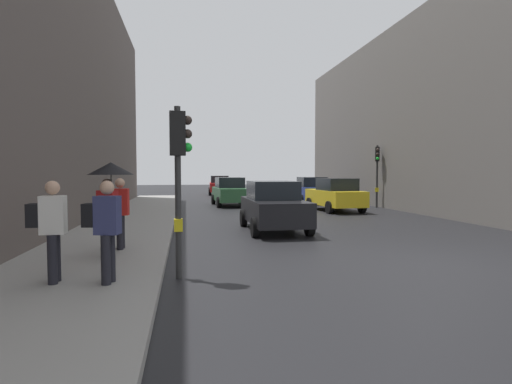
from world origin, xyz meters
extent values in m
plane|color=black|center=(0.00, 0.00, 0.00)|extent=(120.00, 120.00, 0.00)
cube|color=gray|center=(-7.59, 6.00, 0.08)|extent=(3.35, 40.00, 0.16)
cube|color=slate|center=(11.92, 13.46, 5.11)|extent=(12.00, 25.44, 10.23)
cylinder|color=#2D2D2D|center=(-5.62, -0.32, 1.67)|extent=(0.12, 0.12, 3.34)
cube|color=black|center=(-5.62, -0.32, 2.82)|extent=(0.31, 0.26, 0.84)
cube|color=yellow|center=(-5.62, -0.32, 1.05)|extent=(0.17, 0.21, 0.24)
sphere|color=#2D231E|center=(-5.43, -0.31, 3.08)|extent=(0.18, 0.18, 0.18)
sphere|color=#2D231E|center=(-5.43, -0.31, 2.82)|extent=(0.18, 0.18, 0.18)
sphere|color=green|center=(-5.43, -0.31, 2.56)|extent=(0.18, 0.18, 0.18)
cylinder|color=#2D2D2D|center=(5.62, 13.75, 1.83)|extent=(0.12, 0.12, 3.66)
cube|color=black|center=(5.62, 13.75, 3.14)|extent=(0.34, 0.37, 0.84)
cube|color=yellow|center=(5.62, 13.75, 1.05)|extent=(0.25, 0.22, 0.24)
sphere|color=#2D231E|center=(5.54, 13.57, 3.40)|extent=(0.18, 0.18, 0.18)
sphere|color=#2D231E|center=(5.54, 13.57, 3.14)|extent=(0.18, 0.18, 0.18)
sphere|color=green|center=(5.54, 13.57, 2.88)|extent=(0.18, 0.18, 0.18)
cube|color=navy|center=(2.86, 17.81, 0.72)|extent=(2.00, 4.28, 0.80)
cube|color=black|center=(2.85, 17.56, 1.44)|extent=(1.70, 2.08, 0.64)
cylinder|color=black|center=(2.03, 19.20, 0.32)|extent=(0.25, 0.65, 0.64)
cylinder|color=black|center=(3.83, 19.11, 0.32)|extent=(0.25, 0.65, 0.64)
cylinder|color=black|center=(1.90, 16.51, 0.32)|extent=(0.25, 0.65, 0.64)
cylinder|color=black|center=(3.69, 16.42, 0.32)|extent=(0.25, 0.65, 0.64)
cube|color=yellow|center=(2.43, 12.26, 0.72)|extent=(2.05, 4.30, 0.80)
cube|color=black|center=(2.45, 12.01, 1.44)|extent=(1.72, 2.09, 0.64)
cylinder|color=black|center=(1.45, 13.55, 0.32)|extent=(0.26, 0.65, 0.64)
cylinder|color=black|center=(3.25, 13.66, 0.32)|extent=(0.26, 0.65, 0.64)
cylinder|color=black|center=(1.62, 10.86, 0.32)|extent=(0.26, 0.65, 0.64)
cylinder|color=black|center=(3.41, 10.97, 0.32)|extent=(0.26, 0.65, 0.64)
cube|color=black|center=(-2.39, 5.63, 0.72)|extent=(1.82, 4.21, 0.80)
cube|color=black|center=(-2.39, 5.88, 1.44)|extent=(1.61, 2.01, 0.64)
cylinder|color=black|center=(-1.50, 4.28, 0.32)|extent=(0.22, 0.64, 0.64)
cylinder|color=black|center=(-3.30, 4.29, 0.32)|extent=(0.22, 0.64, 0.64)
cylinder|color=black|center=(-1.49, 6.98, 0.32)|extent=(0.22, 0.64, 0.64)
cylinder|color=black|center=(-3.29, 6.99, 0.32)|extent=(0.22, 0.64, 0.64)
cube|color=#2D6038|center=(-2.74, 16.61, 0.72)|extent=(2.01, 4.29, 0.80)
cube|color=black|center=(-2.75, 16.86, 1.44)|extent=(1.70, 2.08, 0.64)
cylinder|color=black|center=(-1.77, 15.31, 0.32)|extent=(0.25, 0.65, 0.64)
cylinder|color=black|center=(-3.57, 15.22, 0.32)|extent=(0.25, 0.65, 0.64)
cylinder|color=black|center=(-1.91, 18.01, 0.32)|extent=(0.25, 0.65, 0.64)
cylinder|color=black|center=(-3.71, 17.92, 0.32)|extent=(0.25, 0.65, 0.64)
cube|color=red|center=(-2.37, 29.11, 0.72)|extent=(2.00, 4.28, 0.80)
cube|color=black|center=(-2.36, 29.36, 1.44)|extent=(1.69, 2.07, 0.64)
cylinder|color=black|center=(-1.54, 27.72, 0.32)|extent=(0.25, 0.65, 0.64)
cylinder|color=black|center=(-3.33, 27.81, 0.32)|extent=(0.25, 0.65, 0.64)
cylinder|color=black|center=(-1.41, 30.42, 0.32)|extent=(0.25, 0.65, 0.64)
cylinder|color=black|center=(-3.21, 30.50, 0.32)|extent=(0.25, 0.65, 0.64)
cylinder|color=black|center=(-7.17, 1.31, 0.58)|extent=(0.16, 0.16, 0.85)
cylinder|color=black|center=(-7.24, 1.12, 0.58)|extent=(0.16, 0.16, 0.85)
cube|color=red|center=(-7.21, 1.22, 1.34)|extent=(0.47, 0.39, 0.66)
sphere|color=tan|center=(-7.21, 1.22, 1.81)|extent=(0.24, 0.24, 0.24)
cylinder|color=black|center=(-7.11, 1.18, 1.59)|extent=(0.02, 0.02, 0.90)
cone|color=black|center=(-7.11, 1.18, 2.16)|extent=(1.00, 1.00, 0.28)
cylinder|color=black|center=(-6.77, -0.93, 0.58)|extent=(0.16, 0.16, 0.85)
cylinder|color=black|center=(-6.82, -1.13, 0.58)|extent=(0.16, 0.16, 0.85)
cube|color=navy|center=(-6.79, -1.03, 1.34)|extent=(0.45, 0.34, 0.66)
sphere|color=tan|center=(-6.79, -1.03, 1.81)|extent=(0.24, 0.24, 0.24)
cube|color=black|center=(-7.09, -0.97, 1.34)|extent=(0.26, 0.32, 0.40)
cylinder|color=black|center=(-7.73, -0.73, 0.58)|extent=(0.16, 0.16, 0.85)
cylinder|color=black|center=(-7.72, -0.93, 0.58)|extent=(0.16, 0.16, 0.85)
cube|color=silver|center=(-7.72, -0.83, 1.34)|extent=(0.40, 0.27, 0.66)
sphere|color=tan|center=(-7.72, -0.83, 1.81)|extent=(0.24, 0.24, 0.24)
cube|color=black|center=(-8.02, -0.84, 1.34)|extent=(0.21, 0.28, 0.40)
cylinder|color=black|center=(-7.07, 2.26, 0.58)|extent=(0.16, 0.16, 0.85)
cylinder|color=black|center=(-7.08, 2.06, 0.58)|extent=(0.16, 0.16, 0.85)
cube|color=red|center=(-7.08, 2.16, 1.34)|extent=(0.41, 0.28, 0.66)
sphere|color=tan|center=(-7.08, 2.16, 1.81)|extent=(0.24, 0.24, 0.24)
camera|label=1|loc=(-5.47, -8.20, 2.07)|focal=28.11mm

